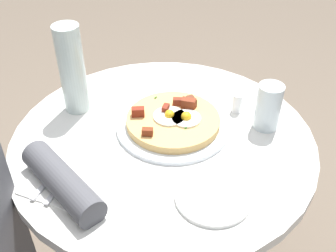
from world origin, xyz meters
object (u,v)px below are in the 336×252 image
fork (55,173)px  water_bottle (72,70)px  salt_shaker (237,103)px  knife (68,177)px  water_glass (268,107)px  dining_table (163,180)px  breakfast_pizza (173,120)px  bread_plate (213,197)px  pizza_plate (173,125)px

fork → water_bottle: bearing=-160.0°
salt_shaker → knife: bearing=117.3°
fork → water_glass: bearing=131.3°
dining_table → breakfast_pizza: 0.20m
bread_plate → fork: (0.11, 0.36, 0.00)m
fork → salt_shaker: salt_shaker is taller
knife → water_bottle: bearing=-153.4°
breakfast_pizza → water_bottle: (0.12, 0.27, 0.10)m
pizza_plate → bread_plate: 0.27m
fork → bread_plate: bearing=100.6°
fork → water_glass: size_ratio=1.37×
dining_table → water_glass: bearing=-85.9°
fork → salt_shaker: bearing=141.0°
fork → knife: (-0.02, -0.03, 0.00)m
dining_table → knife: knife is taller
bread_plate → water_bottle: size_ratio=0.68×
dining_table → water_glass: (0.02, -0.28, 0.23)m
fork → knife: size_ratio=1.00×
dining_table → pizza_plate: bearing=-39.8°
pizza_plate → breakfast_pizza: breakfast_pizza is taller
water_bottle → salt_shaker: size_ratio=4.64×
pizza_plate → breakfast_pizza: bearing=-35.8°
fork → breakfast_pizza: bearing=145.0°
pizza_plate → bread_plate: bearing=-166.5°
breakfast_pizza → water_glass: size_ratio=1.95×
water_glass → salt_shaker: (0.08, 0.06, -0.04)m
breakfast_pizza → water_bottle: 0.31m
salt_shaker → dining_table: bearing=113.8°
fork → water_bottle: (0.28, -0.03, 0.12)m
bread_plate → knife: bread_plate is taller
water_bottle → bread_plate: bearing=-139.1°
breakfast_pizza → bread_plate: (-0.27, -0.06, -0.02)m
breakfast_pizza → bread_plate: size_ratio=1.46×
water_bottle → breakfast_pizza: bearing=-113.2°
knife → water_bottle: size_ratio=0.70×
fork → salt_shaker: 0.54m
salt_shaker → bread_plate: bearing=158.8°
bread_plate → salt_shaker: (0.33, -0.13, 0.02)m
pizza_plate → water_glass: size_ratio=2.38×
breakfast_pizza → fork: bearing=118.2°
breakfast_pizza → knife: 0.32m
fork → water_bottle: water_bottle is taller
knife → water_bottle: 0.32m
bread_plate → dining_table: bearing=22.7°
breakfast_pizza → water_glass: 0.26m
breakfast_pizza → water_glass: water_glass is taller
fork → water_glass: 0.58m
breakfast_pizza → salt_shaker: bearing=-72.6°
water_bottle → salt_shaker: 0.47m
pizza_plate → salt_shaker: (0.06, -0.19, 0.02)m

